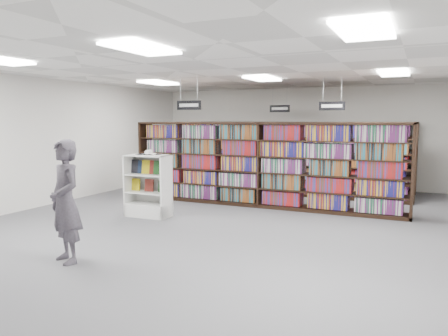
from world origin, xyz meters
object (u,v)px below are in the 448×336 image
at_px(open_book, 149,153).
at_px(shopper, 65,201).
at_px(bookshelf_row_near, 262,165).
at_px(endcap_display, 149,195).

distance_m(open_book, shopper, 3.34).
xyz_separation_m(bookshelf_row_near, endcap_display, (-1.91, -2.14, -0.57)).
bearing_deg(shopper, endcap_display, 125.39).
height_order(endcap_display, open_book, open_book).
relative_size(bookshelf_row_near, open_book, 11.51).
bearing_deg(endcap_display, bookshelf_row_near, 46.59).
distance_m(bookshelf_row_near, open_book, 2.87).
distance_m(bookshelf_row_near, shopper, 5.47).
bearing_deg(bookshelf_row_near, open_book, -132.26).
height_order(bookshelf_row_near, open_book, bookshelf_row_near).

